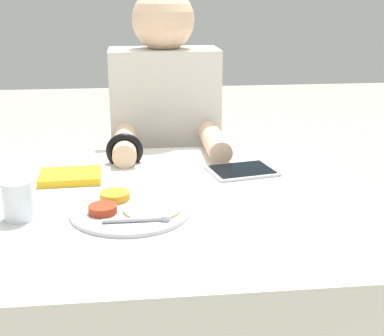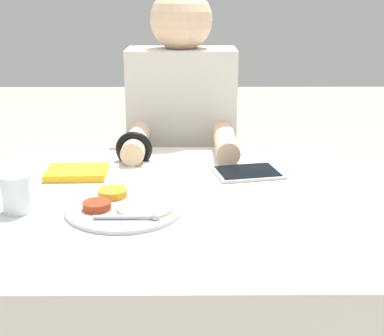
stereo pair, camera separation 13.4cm
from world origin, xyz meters
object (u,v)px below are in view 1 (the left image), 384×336
Objects in this scene: red_notebook at (70,177)px; person_diner at (166,174)px; thali_tray at (130,209)px; drinking_glass at (18,200)px; tablet_device at (242,171)px.

person_diner is at bearing 57.54° from red_notebook.
person_diner is at bearing 79.75° from thali_tray.
red_notebook is 1.89× the size of drinking_glass.
tablet_device is 2.32× the size of drinking_glass.
tablet_device is at bearing -66.52° from person_diner.
red_notebook is (-0.16, 0.24, 0.00)m from thali_tray.
drinking_glass is (-0.56, -0.26, 0.04)m from tablet_device.
tablet_device is 0.17× the size of person_diner.
tablet_device is at bearing 25.33° from drinking_glass.
thali_tray is at bearing -100.25° from person_diner.
drinking_glass is at bearing -108.93° from red_notebook.
thali_tray is 0.72m from person_diner.
tablet_device is (0.47, 0.01, -0.00)m from red_notebook.
thali_tray is 1.66× the size of red_notebook.
thali_tray is at bearing -56.86° from red_notebook.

